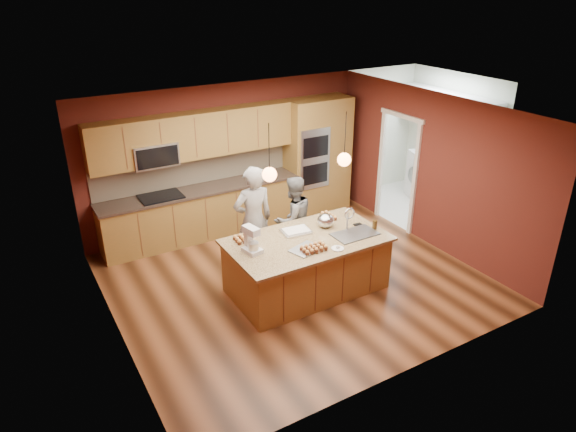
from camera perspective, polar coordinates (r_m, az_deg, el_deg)
floor at (r=8.28m, az=0.75°, el=-7.03°), size 5.50×5.50×0.00m
ceiling at (r=7.22m, az=0.87°, el=11.47°), size 5.50×5.50×0.00m
wall_back at (r=9.74m, az=-6.88°, el=6.59°), size 5.50×0.00×5.50m
wall_front at (r=5.89m, az=13.57°, el=-6.76°), size 5.50×0.00×5.50m
wall_left at (r=6.78m, az=-19.53°, el=-3.16°), size 0.00×5.00×5.00m
wall_right at (r=9.28m, az=15.54°, el=4.92°), size 0.00×5.00×5.00m
cabinet_run at (r=9.40m, az=-9.92°, el=3.35°), size 3.74×0.64×2.30m
oven_column at (r=10.38m, az=3.26°, el=6.74°), size 1.30×0.62×2.30m
doorway_trim at (r=9.90m, az=12.02°, el=4.69°), size 0.08×1.11×2.20m
laundry_room at (r=11.04m, az=17.46°, el=11.06°), size 2.60×2.70×2.70m
pendant_left at (r=6.86m, az=-2.07°, el=4.66°), size 0.20×0.20×0.80m
pendant_right at (r=7.49m, az=6.26°, el=6.28°), size 0.20×0.20×0.80m
island at (r=7.82m, az=2.19°, el=-5.31°), size 2.37×1.33×1.25m
person_left at (r=8.12m, az=-3.87°, el=-0.51°), size 0.67×0.46×1.80m
person_right at (r=8.51m, az=0.58°, el=-0.38°), size 0.79×0.65×1.49m
stand_mixer at (r=7.19m, az=-4.06°, el=-2.83°), size 0.25×0.31×0.39m
sheet_cake at (r=7.79m, az=0.91°, el=-1.68°), size 0.47×0.37×0.05m
cooling_rack at (r=7.30m, az=1.98°, el=-3.70°), size 0.51×0.43×0.02m
mixing_bowl at (r=7.95m, az=4.20°, el=-0.50°), size 0.27×0.27×0.22m
plate at (r=7.36m, az=5.54°, el=-3.61°), size 0.18×0.18×0.01m
tumbler at (r=7.99m, az=9.61°, el=-0.95°), size 0.07×0.07×0.14m
phone at (r=8.11m, az=7.74°, el=-0.92°), size 0.14×0.08×0.01m
cupcakes_left at (r=7.56m, az=-5.07°, el=-2.50°), size 0.26×0.26×0.08m
cupcakes_rack at (r=7.26m, az=2.88°, el=-3.53°), size 0.39×0.23×0.07m
cupcakes_right at (r=8.28m, az=4.52°, el=0.03°), size 0.16×0.32×0.07m
washer at (r=11.07m, az=17.47°, el=3.28°), size 0.76×0.78×1.03m
dryer at (r=11.52m, az=15.03°, el=4.39°), size 0.81×0.82×1.02m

